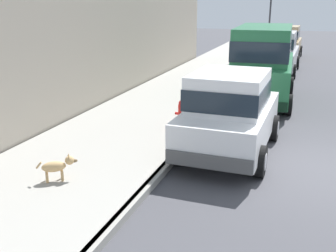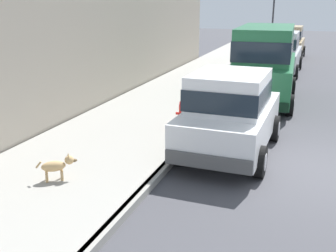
% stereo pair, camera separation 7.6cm
% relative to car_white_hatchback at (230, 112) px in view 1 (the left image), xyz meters
% --- Properties ---
extents(ground_plane, '(80.00, 80.00, 0.00)m').
position_rel_car_white_hatchback_xyz_m(ground_plane, '(2.19, -0.29, -0.98)').
color(ground_plane, '#424247').
extents(curb, '(0.16, 64.00, 0.14)m').
position_rel_car_white_hatchback_xyz_m(curb, '(-1.01, -0.29, -0.91)').
color(curb, gray).
rests_on(curb, ground).
extents(sidewalk, '(3.60, 64.00, 0.14)m').
position_rel_car_white_hatchback_xyz_m(sidewalk, '(-2.81, -0.29, -0.91)').
color(sidewalk, '#99968E').
rests_on(sidewalk, ground).
extents(car_white_hatchback, '(2.02, 3.84, 1.88)m').
position_rel_car_white_hatchback_xyz_m(car_white_hatchback, '(0.00, 0.00, 0.00)').
color(car_white_hatchback, white).
rests_on(car_white_hatchback, ground).
extents(car_green_van, '(2.26, 4.97, 2.52)m').
position_rel_car_white_hatchback_xyz_m(car_green_van, '(0.09, 5.21, 0.42)').
color(car_green_van, '#23663D').
rests_on(car_green_van, ground).
extents(car_silver_sedan, '(2.08, 4.62, 1.92)m').
position_rel_car_white_hatchback_xyz_m(car_silver_sedan, '(0.07, 11.28, 0.01)').
color(car_silver_sedan, '#BCBCC1').
rests_on(car_silver_sedan, ground).
extents(car_tan_hatchback, '(2.01, 3.83, 1.88)m').
position_rel_car_white_hatchback_xyz_m(car_tan_hatchback, '(0.09, 16.50, 0.00)').
color(car_tan_hatchback, tan).
rests_on(car_tan_hatchback, ground).
extents(dog_tan, '(0.64, 0.50, 0.49)m').
position_rel_car_white_hatchback_xyz_m(dog_tan, '(-2.64, -2.79, -0.55)').
color(dog_tan, tan).
rests_on(dog_tan, sidewalk).
extents(fire_hydrant, '(0.34, 0.24, 0.72)m').
position_rel_car_white_hatchback_xyz_m(fire_hydrant, '(-1.46, 1.10, -0.50)').
color(fire_hydrant, red).
rests_on(fire_hydrant, sidewalk).
extents(street_lamp, '(0.36, 0.36, 4.42)m').
position_rel_car_white_hatchback_xyz_m(street_lamp, '(-1.36, 21.60, 1.93)').
color(street_lamp, '#2D2D33').
rests_on(street_lamp, sidewalk).
extents(building_facade, '(0.50, 20.00, 5.03)m').
position_rel_car_white_hatchback_xyz_m(building_facade, '(-4.91, 4.25, 1.54)').
color(building_facade, '#9E9384').
rests_on(building_facade, ground).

